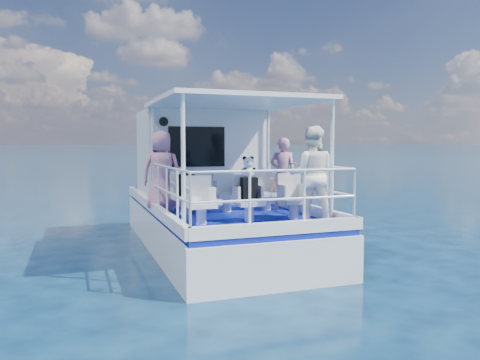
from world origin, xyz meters
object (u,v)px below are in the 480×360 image
at_px(passenger_stbd_aft, 312,175).
at_px(backpack_center, 249,189).
at_px(panda, 248,167).
at_px(passenger_port_fwd, 162,171).

xyz_separation_m(passenger_stbd_aft, backpack_center, (-1.00, 0.48, -0.27)).
bearing_deg(panda, passenger_port_fwd, 123.31).
relative_size(passenger_stbd_aft, panda, 4.55).
xyz_separation_m(passenger_port_fwd, passenger_stbd_aft, (2.23, -2.37, 0.02)).
bearing_deg(backpack_center, passenger_stbd_aft, -25.64).
relative_size(passenger_port_fwd, backpack_center, 3.92).
height_order(passenger_stbd_aft, panda, passenger_stbd_aft).
bearing_deg(passenger_stbd_aft, backpack_center, 1.43).
bearing_deg(passenger_stbd_aft, passenger_port_fwd, -19.63).
xyz_separation_m(backpack_center, panda, (-0.01, 0.03, 0.41)).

